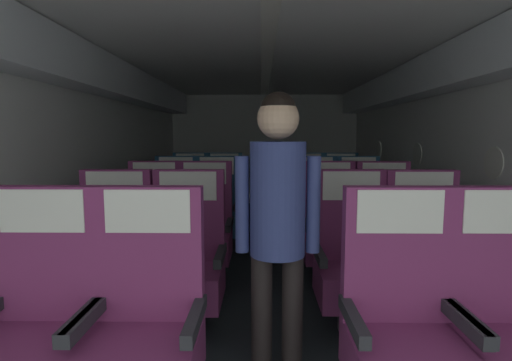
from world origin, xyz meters
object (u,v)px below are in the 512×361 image
Objects in this scene: seat_e_left_aisle at (224,199)px; seat_a_left_window at (38,329)px; seat_c_left_aisle at (204,231)px; seat_a_right_window at (402,331)px; seat_c_right_window at (329,231)px; seat_d_right_window at (316,212)px; seat_d_left_aisle at (216,212)px; seat_b_left_window at (113,264)px; seat_e_right_window at (307,199)px; seat_a_right_aisle at (511,331)px; flight_attendant at (278,213)px; seat_c_left_window at (153,231)px; seat_a_left_aisle at (145,330)px; seat_d_left_window at (175,212)px; seat_e_right_aisle at (341,199)px; seat_c_right_aisle at (385,232)px; seat_d_right_aisle at (359,212)px; seat_b_right_window at (352,264)px; seat_b_right_aisle at (425,265)px; seat_b_left_aisle at (187,264)px.

seat_a_left_window is at bearing -97.66° from seat_e_left_aisle.
seat_c_left_aisle and seat_e_left_aisle have the same top height.
seat_c_right_window is (-0.01, 1.83, 0.00)m from seat_a_right_window.
seat_d_left_aisle is at bearing -179.16° from seat_d_right_window.
seat_d_right_window is (1.64, 2.75, 0.00)m from seat_a_left_window.
seat_a_left_window is at bearing -89.73° from seat_b_left_window.
seat_c_left_aisle and seat_e_right_window have the same top height.
seat_a_left_window is 2.13m from seat_a_right_aisle.
seat_a_left_window is 0.71× the size of flight_attendant.
seat_c_left_window is 1.00× the size of seat_d_left_aisle.
seat_e_left_aisle is at bearing 75.21° from seat_c_left_window.
seat_d_left_window is at bearing 99.80° from seat_a_left_aisle.
seat_a_right_aisle is 1.00× the size of seat_e_right_aisle.
seat_d_left_aisle is at bearing -150.30° from seat_e_right_aisle.
seat_c_right_aisle is at bearing -23.56° from seat_d_left_window.
seat_d_left_aisle is 1.00× the size of seat_e_left_aisle.
seat_d_left_window is 1.62m from seat_d_right_window.
seat_d_left_aisle is (-1.14, 0.90, 0.00)m from seat_c_right_window.
seat_d_right_aisle is (1.65, 0.93, 0.00)m from seat_c_left_aisle.
seat_d_left_aisle is (0.00, 2.74, 0.00)m from seat_a_left_aisle.
seat_d_left_aisle is (-1.15, 2.73, 0.00)m from seat_a_right_window.
seat_d_left_aisle is at bearing 74.85° from seat_b_left_window.
seat_c_right_window is at bearing 48.37° from seat_a_left_window.
seat_a_right_aisle is 1.00× the size of seat_d_left_window.
seat_b_right_window and seat_c_left_aisle have the same top height.
seat_b_left_window is at bearing -90.61° from seat_d_left_window.
seat_d_right_window is at bearing 0.84° from seat_d_left_aisle.
seat_a_left_window is at bearing -156.92° from seat_b_right_aisle.
seat_b_left_aisle is 3.19m from seat_e_right_aisle.
seat_a_right_window and seat_d_left_aisle have the same top height.
seat_c_right_window is 0.91m from seat_d_right_window.
seat_a_right_aisle and seat_e_left_aisle have the same top height.
seat_a_left_window and seat_d_right_aisle have the same top height.
seat_d_left_aisle is (-1.14, 1.80, 0.00)m from seat_b_right_window.
seat_c_right_aisle is (0.01, 0.91, 0.00)m from seat_b_right_aisle.
flight_attendant reaches higher than seat_a_left_aisle.
seat_c_right_aisle is at bearing 0.02° from seat_c_left_aisle.
seat_d_right_aisle is (2.14, 1.84, 0.00)m from seat_b_left_window.
seat_e_right_window is (-0.00, 3.65, 0.00)m from seat_a_right_window.
seat_c_left_window is 1.02m from seat_d_left_aisle.
flight_attendant is (-1.02, -3.38, 0.48)m from seat_e_right_aisle.
seat_e_right_window is (0.01, 1.82, 0.00)m from seat_c_right_window.
seat_a_left_window is 2.80m from seat_c_right_aisle.
seat_a_right_window is 2.74m from seat_d_right_window.
seat_e_right_aisle is at bearing 79.96° from seat_b_right_window.
seat_e_right_aisle is (0.48, 2.73, 0.00)m from seat_b_right_window.
seat_d_right_aisle is at bearing -29.33° from seat_e_left_aisle.
seat_a_left_window and seat_d_left_aisle have the same top height.
seat_c_left_aisle and seat_d_left_aisle have the same top height.
seat_b_left_window is at bearing -179.93° from seat_b_right_aisle.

